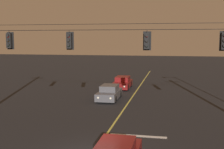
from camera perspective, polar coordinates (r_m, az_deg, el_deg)
lane_centre_stripe at (r=24.67m, az=2.30°, el=-6.63°), size 0.14×60.00×0.01m
stop_bar_paint at (r=18.13m, az=5.00°, el=-11.64°), size 3.40×0.36×0.01m
signal_span_assembly at (r=18.18m, az=-0.62°, el=1.34°), size 21.40×0.32×7.68m
traffic_light_leftmost at (r=20.49m, az=-19.10°, el=6.14°), size 0.48×0.41×1.22m
traffic_light_left_inner at (r=18.76m, az=-8.19°, el=6.42°), size 0.48×0.41×1.22m
traffic_light_centre at (r=17.75m, az=6.69°, el=6.42°), size 0.48×0.41×1.22m
traffic_light_right_inner at (r=17.92m, az=20.70°, el=6.04°), size 0.48×0.41×1.22m
car_oncoming_lead at (r=28.33m, az=-0.51°, el=-3.54°), size 1.80×4.42×1.39m
car_oncoming_trailing at (r=34.80m, az=2.03°, el=-1.60°), size 1.80×4.42×1.39m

